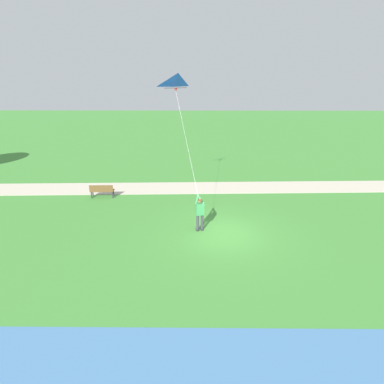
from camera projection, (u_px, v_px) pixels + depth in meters
ground_plane at (224, 234)px, 15.05m from camera, size 120.00×120.00×0.00m
walkway_path at (187, 188)px, 21.29m from camera, size 3.47×32.06×0.02m
person_kite_flyer at (200, 211)px, 15.06m from camera, size 0.63×0.51×1.83m
flying_kite at (178, 83)px, 17.67m from camera, size 5.44×1.99×5.71m
park_bench_near_walkway at (102, 190)px, 19.43m from camera, size 0.49×1.51×0.88m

